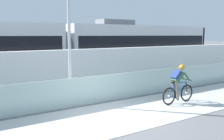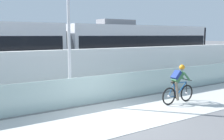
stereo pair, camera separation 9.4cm
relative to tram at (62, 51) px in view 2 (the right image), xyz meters
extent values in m
plane|color=slate|center=(-0.81, -6.85, -1.89)|extent=(200.00, 200.00, 0.00)
cube|color=beige|center=(-0.81, -6.85, -1.89)|extent=(32.00, 3.20, 0.01)
cube|color=#ADC6C1|center=(-0.81, -5.00, -1.32)|extent=(32.00, 0.05, 1.15)
cube|color=white|center=(-0.81, -3.20, -0.82)|extent=(32.00, 0.36, 2.15)
cube|color=#595654|center=(-0.81, -0.72, -1.89)|extent=(32.00, 0.08, 0.01)
cube|color=#595654|center=(-0.81, 0.72, -1.89)|extent=(32.00, 0.08, 0.01)
cube|color=#232326|center=(-2.22, 0.00, -1.53)|extent=(1.40, 1.88, 0.20)
cylinder|color=black|center=(-2.22, -0.72, -1.59)|extent=(0.60, 0.10, 0.60)
cylinder|color=black|center=(-2.22, 0.72, -1.59)|extent=(0.60, 0.10, 0.60)
cube|color=silver|center=(5.76, 0.00, 0.01)|extent=(11.00, 2.50, 3.10)
cube|color=black|center=(5.76, 0.00, 0.36)|extent=(10.56, 2.54, 1.04)
cube|color=orange|center=(5.76, 0.00, -1.36)|extent=(10.78, 2.53, 0.28)
cube|color=slate|center=(3.78, 0.00, 1.74)|extent=(2.40, 1.10, 0.36)
cube|color=#232326|center=(2.24, 0.00, -1.53)|extent=(1.40, 1.88, 0.20)
cylinder|color=black|center=(2.24, -0.72, -1.59)|extent=(0.60, 0.10, 0.60)
cylinder|color=black|center=(2.24, 0.72, -1.59)|extent=(0.60, 0.10, 0.60)
cube|color=#232326|center=(9.28, 0.00, -1.53)|extent=(1.40, 1.88, 0.20)
cylinder|color=black|center=(9.28, -0.72, -1.59)|extent=(0.60, 0.10, 0.60)
cylinder|color=black|center=(9.28, 0.72, -1.59)|extent=(0.60, 0.10, 0.60)
cube|color=black|center=(11.21, 0.00, 0.01)|extent=(0.16, 2.54, 2.94)
cylinder|color=#59595B|center=(0.01, 0.00, 0.01)|extent=(0.60, 2.30, 2.30)
torus|color=black|center=(2.86, -6.85, -1.53)|extent=(0.72, 0.06, 0.72)
cylinder|color=#99999E|center=(2.86, -6.85, -1.53)|extent=(0.07, 0.10, 0.07)
torus|color=black|center=(1.81, -6.85, -1.53)|extent=(0.72, 0.06, 0.72)
cylinder|color=#99999E|center=(1.81, -6.85, -1.53)|extent=(0.07, 0.10, 0.07)
cylinder|color=#144C8C|center=(2.52, -6.85, -1.32)|extent=(0.60, 0.04, 0.58)
cylinder|color=#144C8C|center=(2.15, -6.85, -1.30)|extent=(0.22, 0.04, 0.59)
cylinder|color=#144C8C|center=(2.43, -6.85, -1.03)|extent=(0.76, 0.04, 0.07)
cylinder|color=#144C8C|center=(2.02, -6.85, -1.56)|extent=(0.43, 0.03, 0.09)
cylinder|color=#144C8C|center=(1.93, -6.85, -1.27)|extent=(0.27, 0.02, 0.53)
cylinder|color=black|center=(2.84, -6.85, -1.29)|extent=(0.08, 0.03, 0.49)
cube|color=black|center=(2.06, -6.85, -0.99)|extent=(0.24, 0.10, 0.05)
cylinder|color=black|center=(2.81, -6.85, -0.94)|extent=(0.03, 0.58, 0.03)
cylinder|color=#262628|center=(2.24, -6.85, -1.59)|extent=(0.18, 0.02, 0.18)
cube|color=#33663F|center=(2.28, -6.85, -0.78)|extent=(0.50, 0.28, 0.51)
cube|color=navy|center=(2.18, -6.85, -0.69)|extent=(0.38, 0.30, 0.38)
sphere|color=tan|center=(2.52, -6.85, -0.43)|extent=(0.20, 0.20, 0.20)
sphere|color=orange|center=(2.52, -6.85, -0.40)|extent=(0.23, 0.23, 0.23)
cylinder|color=#33663F|center=(2.63, -7.01, -0.77)|extent=(0.41, 0.08, 0.41)
cylinder|color=#33663F|center=(2.63, -6.69, -0.77)|extent=(0.41, 0.08, 0.41)
cylinder|color=#726656|center=(2.17, -6.94, -1.35)|extent=(0.25, 0.11, 0.79)
cylinder|color=#726656|center=(2.17, -6.76, -1.21)|extent=(0.25, 0.11, 0.52)
cylinder|color=gray|center=(-1.55, -4.70, -1.79)|extent=(0.24, 0.24, 0.20)
cylinder|color=silver|center=(-1.55, -4.70, 0.31)|extent=(0.12, 0.12, 4.20)
camera|label=1|loc=(-5.58, -13.94, 0.93)|focal=40.48mm
camera|label=2|loc=(-5.50, -13.99, 0.93)|focal=40.48mm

